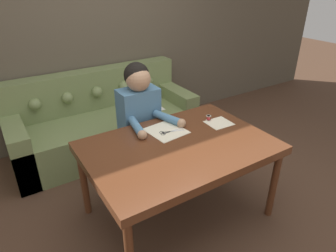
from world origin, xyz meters
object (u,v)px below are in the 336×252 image
object	(u,v)px
person	(140,122)
thread_spool	(209,118)
couch	(104,123)
dining_table	(179,151)
scissors	(168,132)

from	to	relation	value
person	thread_spool	world-z (taller)	person
couch	thread_spool	xyz separation A→B (m)	(0.57, -1.24, 0.43)
dining_table	scissors	size ratio (longest dim) A/B	6.69
dining_table	scissors	bearing A→B (deg)	83.15
person	scissors	bearing A→B (deg)	-84.32
person	scissors	distance (m)	0.44
dining_table	person	size ratio (longest dim) A/B	1.20
couch	dining_table	bearing A→B (deg)	-86.12
couch	scissors	size ratio (longest dim) A/B	9.67
couch	thread_spool	bearing A→B (deg)	-65.13
couch	scissors	world-z (taller)	couch
person	thread_spool	size ratio (longest dim) A/B	27.39
couch	person	bearing A→B (deg)	-84.25
dining_table	couch	bearing A→B (deg)	93.88
person	thread_spool	bearing A→B (deg)	-41.21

